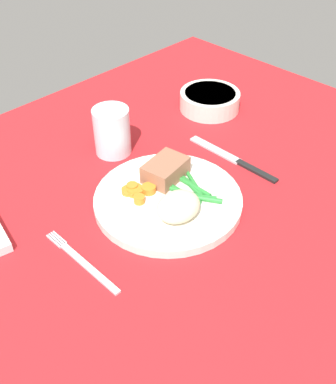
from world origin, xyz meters
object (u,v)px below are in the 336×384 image
at_px(meat_portion, 166,170).
at_px(salad_bowl, 210,100).
at_px(water_glass, 112,134).
at_px(fork, 82,262).
at_px(dinner_plate, 168,200).
at_px(knife, 234,160).

bearing_deg(meat_portion, salad_bowl, 24.86).
bearing_deg(water_glass, fork, -139.52).
relative_size(meat_portion, salad_bowl, 0.59).
bearing_deg(fork, salad_bowl, 18.31).
bearing_deg(fork, water_glass, 40.00).
distance_m(dinner_plate, knife, 0.18).
xyz_separation_m(knife, water_glass, (-0.14, 0.19, 0.04)).
bearing_deg(meat_portion, water_glass, 89.11).
distance_m(water_glass, salad_bowl, 0.26).
relative_size(fork, water_glass, 1.79).
xyz_separation_m(fork, salad_bowl, (0.48, 0.16, 0.02)).
xyz_separation_m(water_glass, salad_bowl, (0.26, -0.03, -0.02)).
height_order(dinner_plate, water_glass, water_glass).
distance_m(meat_portion, fork, 0.23).
relative_size(fork, knife, 0.81).
xyz_separation_m(dinner_plate, salad_bowl, (0.30, 0.16, 0.01)).
bearing_deg(salad_bowl, dinner_plate, -151.44).
bearing_deg(water_glass, salad_bowl, -5.53).
distance_m(fork, water_glass, 0.29).
bearing_deg(meat_portion, fork, -169.06).
distance_m(knife, salad_bowl, 0.20).
relative_size(dinner_plate, water_glass, 2.72).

